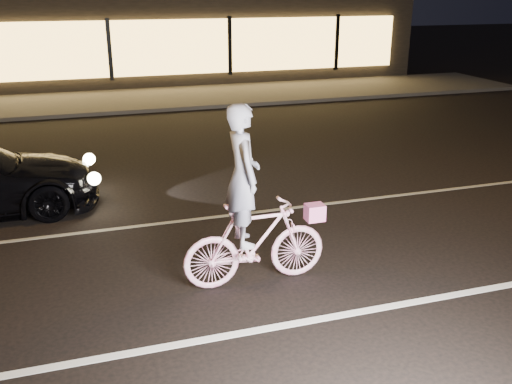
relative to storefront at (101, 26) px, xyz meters
name	(u,v)px	position (x,y,z in m)	size (l,w,h in m)	color
ground	(196,276)	(0.00, -18.97, -2.15)	(90.00, 90.00, 0.00)	black
lane_stripe_near	(223,336)	(0.00, -20.47, -2.14)	(60.00, 0.12, 0.01)	silver
lane_stripe_far	(171,222)	(0.00, -16.97, -2.14)	(60.00, 0.10, 0.01)	gray
sidewalk	(117,101)	(0.00, -5.97, -2.09)	(30.00, 4.00, 0.12)	#383533
storefront	(101,26)	(0.00, 0.00, 0.00)	(25.40, 8.42, 4.20)	black
cyclist	(252,223)	(0.69, -19.36, -1.28)	(1.94, 0.67, 2.45)	#E74D8E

